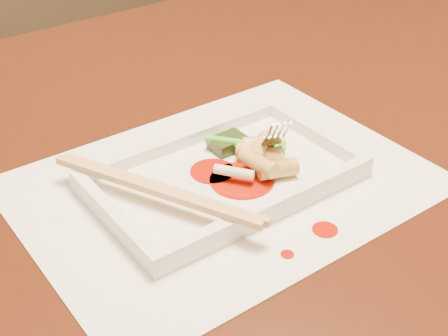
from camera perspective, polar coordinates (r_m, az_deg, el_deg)
table at (r=0.78m, az=3.01°, el=-3.04°), size 1.40×0.90×0.75m
placemat at (r=0.63m, az=-0.00°, el=-1.41°), size 0.40×0.30×0.00m
sauce_splatter_a at (r=0.58m, az=9.22°, el=-5.58°), size 0.02×0.02×0.00m
sauce_splatter_b at (r=0.55m, az=5.80°, el=-7.85°), size 0.01×0.01×0.00m
plate_base at (r=0.63m, az=-0.00°, el=-1.06°), size 0.26×0.16×0.01m
plate_rim_far at (r=0.67m, az=-3.73°, el=2.60°), size 0.26×0.01×0.01m
plate_rim_near at (r=0.58m, az=4.37°, el=-3.55°), size 0.26×0.01×0.01m
plate_rim_left at (r=0.57m, az=-10.09°, el=-4.34°), size 0.01×0.14×0.01m
plate_rim_right at (r=0.69m, az=8.31°, el=3.17°), size 0.01×0.14×0.01m
veg_piece at (r=0.67m, az=0.39°, el=2.35°), size 0.04×0.03×0.01m
scallion_white at (r=0.61m, az=0.93°, el=-0.37°), size 0.03×0.04×0.01m
scallion_green at (r=0.65m, az=1.93°, el=2.21°), size 0.06×0.07×0.01m
chopstick_a at (r=0.58m, az=-6.54°, el=-2.05°), size 0.10×0.21×0.01m
chopstick_b at (r=0.58m, az=-5.86°, el=-1.78°), size 0.10×0.21×0.01m
fork at (r=0.64m, az=4.14°, el=7.58°), size 0.09×0.10×0.14m
sauce_blob_0 at (r=0.62m, az=1.66°, el=-1.12°), size 0.07×0.07×0.00m
sauce_blob_1 at (r=0.63m, az=-1.06°, el=-0.29°), size 0.05×0.05×0.00m
rice_cake_0 at (r=0.64m, az=3.23°, el=1.35°), size 0.04×0.05×0.02m
rice_cake_1 at (r=0.64m, az=3.82°, el=1.14°), size 0.02×0.05×0.02m
rice_cake_2 at (r=0.62m, az=3.15°, el=0.46°), size 0.02×0.04×0.02m
rice_cake_3 at (r=0.62m, az=4.94°, el=-0.09°), size 0.04×0.03×0.02m
rice_cake_4 at (r=0.63m, az=4.37°, el=0.68°), size 0.03×0.05×0.02m
rice_cake_5 at (r=0.64m, az=3.37°, el=1.84°), size 0.05×0.04×0.02m
rice_cake_6 at (r=0.66m, az=3.61°, el=2.19°), size 0.05×0.04×0.02m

